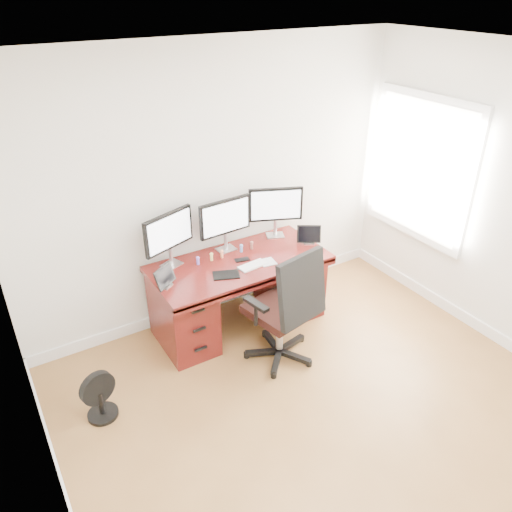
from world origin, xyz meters
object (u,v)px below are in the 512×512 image
desk (239,290)px  floor_fan (100,397)px  office_chair (284,325)px  keyboard (253,266)px  monitor_center (225,219)px

desk → floor_fan: desk is taller
office_chair → keyboard: office_chair is taller
floor_fan → keyboard: keyboard is taller
monitor_center → keyboard: bearing=-86.5°
office_chair → floor_fan: office_chair is taller
monitor_center → office_chair: bearing=-89.0°
floor_fan → monitor_center: 1.94m
floor_fan → monitor_center: monitor_center is taller
office_chair → desk: bearing=85.6°
floor_fan → monitor_center: bearing=9.6°
desk → office_chair: size_ratio=1.47×
floor_fan → keyboard: bearing=-4.5°
monitor_center → keyboard: 0.53m
desk → office_chair: bearing=-83.1°
office_chair → monitor_center: bearing=83.8°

